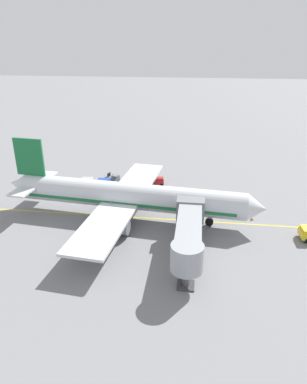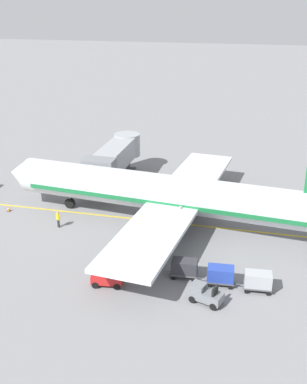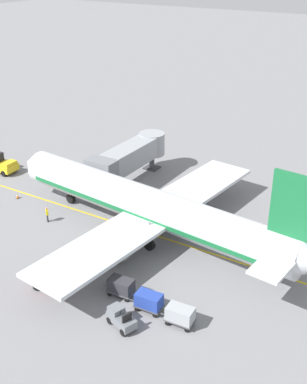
# 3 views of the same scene
# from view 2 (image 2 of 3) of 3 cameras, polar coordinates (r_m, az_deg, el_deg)

# --- Properties ---
(ground_plane) EXTENTS (400.00, 400.00, 0.00)m
(ground_plane) POSITION_cam_2_polar(r_m,az_deg,el_deg) (49.03, 1.77, -3.64)
(ground_plane) COLOR slate
(gate_lead_in_line) EXTENTS (0.24, 80.00, 0.01)m
(gate_lead_in_line) POSITION_cam_2_polar(r_m,az_deg,el_deg) (49.03, 1.77, -3.64)
(gate_lead_in_line) COLOR gold
(gate_lead_in_line) RESTS_ON ground
(parked_airliner) EXTENTS (30.37, 37.35, 10.63)m
(parked_airliner) POSITION_cam_2_polar(r_m,az_deg,el_deg) (47.59, 2.04, -0.27)
(parked_airliner) COLOR silver
(parked_airliner) RESTS_ON ground
(jet_bridge) EXTENTS (13.39, 3.50, 4.98)m
(jet_bridge) POSITION_cam_2_polar(r_m,az_deg,el_deg) (58.15, -4.60, 4.22)
(jet_bridge) COLOR #93999E
(jet_bridge) RESTS_ON ground
(baggage_tug_lead) EXTENTS (1.55, 2.63, 1.62)m
(baggage_tug_lead) POSITION_cam_2_polar(r_m,az_deg,el_deg) (38.84, -5.65, -10.08)
(baggage_tug_lead) COLOR #B21E1E
(baggage_tug_lead) RESTS_ON ground
(baggage_tug_trailing) EXTENTS (1.95, 2.75, 1.62)m
(baggage_tug_trailing) POSITION_cam_2_polar(r_m,az_deg,el_deg) (36.93, 6.17, -12.01)
(baggage_tug_trailing) COLOR slate
(baggage_tug_trailing) RESTS_ON ground
(baggage_cart_front) EXTENTS (1.45, 2.94, 1.58)m
(baggage_cart_front) POSITION_cam_2_polar(r_m,az_deg,el_deg) (39.61, 3.70, -8.91)
(baggage_cart_front) COLOR #4C4C51
(baggage_cart_front) RESTS_ON ground
(baggage_cart_second_in_train) EXTENTS (1.45, 2.94, 1.58)m
(baggage_cart_second_in_train) POSITION_cam_2_polar(r_m,az_deg,el_deg) (38.96, 8.00, -9.69)
(baggage_cart_second_in_train) COLOR #4C4C51
(baggage_cart_second_in_train) RESTS_ON ground
(baggage_cart_third_in_train) EXTENTS (1.45, 2.94, 1.58)m
(baggage_cart_third_in_train) POSITION_cam_2_polar(r_m,az_deg,el_deg) (38.75, 12.35, -10.22)
(baggage_cart_third_in_train) COLOR #4C4C51
(baggage_cart_third_in_train) RESTS_ON ground
(ground_crew_wing_walker) EXTENTS (0.52, 0.62, 1.69)m
(ground_crew_wing_walker) POSITION_cam_2_polar(r_m,az_deg,el_deg) (48.60, -11.30, -3.10)
(ground_crew_wing_walker) COLOR #232328
(ground_crew_wing_walker) RESTS_ON ground
(safety_cone_nose_left) EXTENTS (0.36, 0.36, 0.59)m
(safety_cone_nose_left) POSITION_cam_2_polar(r_m,az_deg,el_deg) (53.70, -16.86, -1.91)
(safety_cone_nose_left) COLOR black
(safety_cone_nose_left) RESTS_ON ground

